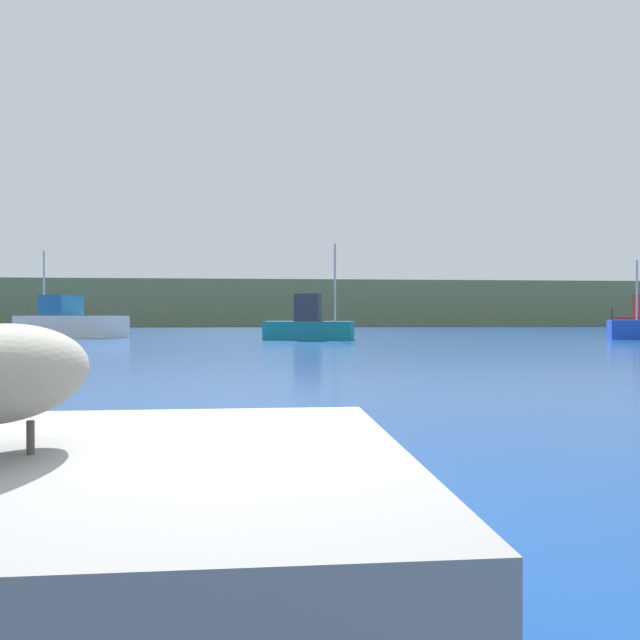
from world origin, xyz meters
TOP-DOWN VIEW (x-y plane):
  - ground_plane at (0.00, 0.00)m, footprint 260.00×260.00m
  - hillside_backdrop at (0.00, 81.49)m, footprint 140.00×17.98m
  - pier_dock at (-0.86, -0.87)m, footprint 3.07×2.30m
  - pelican at (-0.86, -0.89)m, footprint 0.68×1.21m
  - fishing_boat_teal at (2.74, 30.70)m, footprint 5.01×2.72m
  - fishing_boat_white at (-11.38, 36.06)m, footprint 7.22×5.21m
  - mooring_buoy at (-6.02, 13.88)m, footprint 0.68×0.68m

SIDE VIEW (x-z plane):
  - ground_plane at x=0.00m, z-range 0.00..0.00m
  - mooring_buoy at x=-6.02m, z-range 0.00..0.68m
  - pier_dock at x=-0.86m, z-range 0.00..0.77m
  - fishing_boat_teal at x=2.74m, z-range -1.76..3.40m
  - fishing_boat_white at x=-11.38m, z-range -1.77..3.52m
  - pelican at x=-0.86m, z-range 0.67..1.54m
  - hillside_backdrop at x=0.00m, z-range 0.00..5.69m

